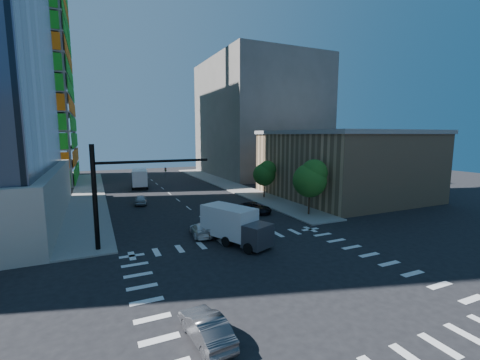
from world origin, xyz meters
TOP-DOWN VIEW (x-y plane):
  - ground at (0.00, 0.00)m, footprint 160.00×160.00m
  - road_markings at (0.00, 0.00)m, footprint 20.00×20.00m
  - sidewalk_ne at (12.50, 40.00)m, footprint 5.00×60.00m
  - sidewalk_nw at (-12.50, 40.00)m, footprint 5.00×60.00m
  - commercial_building at (25.00, 22.00)m, footprint 20.50×22.50m
  - bg_building_ne at (27.00, 55.00)m, footprint 24.00×30.00m
  - signal_mast_nw at (-10.00, 11.50)m, footprint 10.20×0.40m
  - tree_south at (12.63, 13.90)m, footprint 4.16×4.16m
  - tree_north at (12.93, 25.90)m, footprint 3.54×3.52m
  - car_nb_far at (6.94, 17.94)m, footprint 3.95×5.24m
  - car_sb_near at (-2.18, 11.75)m, footprint 2.24×4.51m
  - car_sb_mid at (-5.58, 29.25)m, footprint 2.15×4.22m
  - car_sb_cross at (-6.95, -4.02)m, footprint 1.80×4.27m
  - box_truck_near at (0.10, 8.05)m, footprint 4.99×6.91m
  - box_truck_far at (-3.72, 44.60)m, footprint 3.54×6.90m

SIDE VIEW (x-z plane):
  - ground at x=0.00m, z-range 0.00..0.00m
  - road_markings at x=0.00m, z-range 0.00..0.01m
  - sidewalk_ne at x=12.50m, z-range 0.00..0.15m
  - sidewalk_nw at x=-12.50m, z-range 0.00..0.15m
  - car_sb_near at x=-2.18m, z-range 0.00..1.26m
  - car_nb_far at x=6.94m, z-range 0.00..1.32m
  - car_sb_cross at x=-6.95m, z-range 0.00..1.37m
  - car_sb_mid at x=-5.58m, z-range 0.00..1.38m
  - box_truck_near at x=0.10m, z-range -0.19..3.14m
  - box_truck_far at x=-3.72m, z-range -0.20..3.28m
  - tree_north at x=12.93m, z-range 1.10..6.88m
  - tree_south at x=12.63m, z-range 1.27..8.10m
  - commercial_building at x=25.00m, z-range 0.01..10.61m
  - signal_mast_nw at x=-10.00m, z-range 0.99..9.99m
  - bg_building_ne at x=27.00m, z-range 0.00..28.00m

